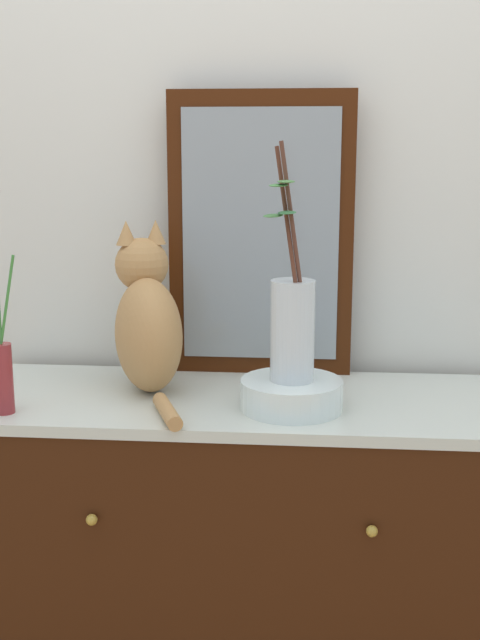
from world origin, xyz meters
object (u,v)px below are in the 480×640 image
(mirror_leaning, at_px, (261,236))
(vase_glass_clear, at_px, (292,325))
(cat_sitting, at_px, (147,322))
(bowl_porcelain, at_px, (292,394))
(vase_slim_green, at_px, (1,348))
(sideboard, at_px, (240,576))

(mirror_leaning, distance_m, vase_glass_clear, 0.34)
(cat_sitting, bearing_deg, bowl_porcelain, -19.46)
(mirror_leaning, relative_size, vase_slim_green, 1.41)
(vase_slim_green, distance_m, vase_glass_clear, 0.62)
(mirror_leaning, distance_m, bowl_porcelain, 0.44)
(sideboard, height_order, cat_sitting, cat_sitting)
(sideboard, bearing_deg, vase_glass_clear, -33.22)
(mirror_leaning, bearing_deg, vase_glass_clear, -73.38)
(vase_slim_green, bearing_deg, mirror_leaning, 35.07)
(vase_slim_green, bearing_deg, cat_sitting, 36.31)
(mirror_leaning, bearing_deg, bowl_porcelain, -73.13)
(vase_slim_green, distance_m, bowl_porcelain, 0.63)
(sideboard, height_order, vase_slim_green, vase_slim_green)
(sideboard, distance_m, bowl_porcelain, 0.50)
(bowl_porcelain, bearing_deg, cat_sitting, 160.54)
(mirror_leaning, bearing_deg, sideboard, -98.58)
(mirror_leaning, height_order, cat_sitting, mirror_leaning)
(mirror_leaning, relative_size, cat_sitting, 1.61)
(sideboard, relative_size, cat_sitting, 3.04)
(mirror_leaning, xyz_separation_m, cat_sitting, (-0.25, -0.17, -0.19))
(cat_sitting, bearing_deg, sideboard, -11.34)
(mirror_leaning, xyz_separation_m, vase_glass_clear, (0.09, -0.29, -0.16))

